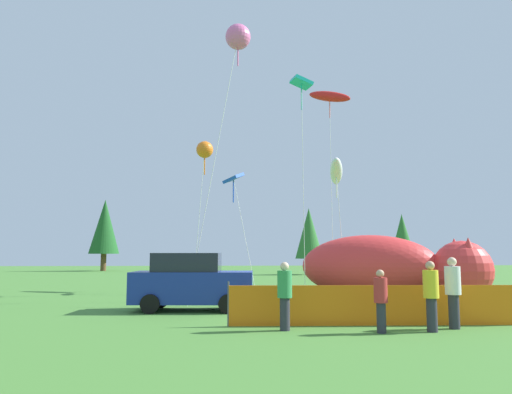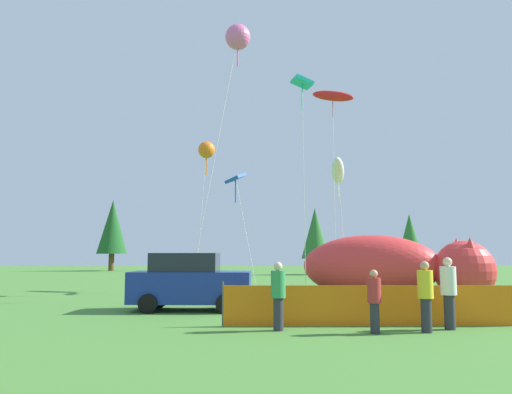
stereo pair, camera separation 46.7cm
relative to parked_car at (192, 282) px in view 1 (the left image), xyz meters
name	(u,v)px [view 1 (the left image)]	position (x,y,z in m)	size (l,w,h in m)	color
ground_plane	(297,313)	(3.62, -0.82, -1.00)	(120.00, 120.00, 0.00)	#477F33
parked_car	(192,282)	(0.00, 0.00, 0.00)	(4.33, 2.27, 2.02)	navy
folding_chair	(359,299)	(5.52, -1.81, -0.47)	(0.55, 0.55, 0.91)	#267F33
inflatable_cat	(389,269)	(8.52, 4.04, 0.31)	(8.25, 5.24, 2.82)	red
safety_fence	(379,305)	(5.48, -3.97, -0.44)	(8.51, 0.38, 1.23)	orange
spectator_in_yellow_shirt	(453,290)	(7.30, -4.70, 0.04)	(0.42, 0.42, 1.91)	#2D2D38
spectator_in_black_shirt	(381,298)	(5.12, -5.27, -0.12)	(0.35, 0.35, 1.60)	#2D2D38
spectator_in_white_shirt	(285,293)	(2.73, -4.68, -0.02)	(0.39, 0.39, 1.78)	#2D2D38
spectator_in_grey_shirt	(431,293)	(6.49, -5.18, -0.01)	(0.39, 0.39, 1.81)	#2D2D38
kite_blue_box	(234,180)	(1.66, 8.24, 4.86)	(1.71, 2.66, 6.30)	silver
kite_pink_octopus	(238,37)	(1.68, 2.62, 10.25)	(2.48, 1.77, 11.82)	silver
kite_red_lizard	(330,97)	(7.41, 10.59, 10.26)	(2.63, 3.55, 11.94)	silver
kite_teal_diamond	(301,87)	(4.70, 4.31, 8.68)	(1.07, 1.07, 10.13)	silver
kite_white_ghost	(336,172)	(6.65, 5.92, 4.98)	(1.27, 3.18, 6.67)	silver
kite_orange_flower	(205,150)	(0.15, 7.17, 6.23)	(0.92, 0.88, 7.69)	silver
horizon_tree_east	(309,234)	(9.13, 27.98, 2.78)	(2.58, 2.58, 6.15)	brown
horizon_tree_west	(105,227)	(-11.96, 38.43, 3.85)	(3.31, 3.31, 7.90)	brown
horizon_tree_mid	(402,236)	(19.83, 32.96, 2.70)	(2.52, 2.52, 6.02)	brown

